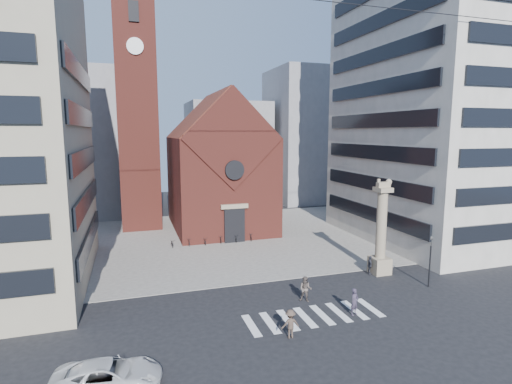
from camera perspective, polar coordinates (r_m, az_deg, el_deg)
ground at (r=31.72m, az=4.87°, el=-15.12°), size 120.00×120.00×0.00m
piazza at (r=48.84m, az=-3.71°, el=-6.54°), size 46.00×30.00×0.05m
zebra_crossing at (r=29.44m, az=8.23°, el=-17.13°), size 10.20×3.20×0.01m
church at (r=53.26m, az=-5.35°, el=3.41°), size 12.00×16.65×18.00m
campanile at (r=54.90m, az=-16.61°, el=11.34°), size 5.50×5.50×31.20m
building_right at (r=52.51m, az=25.12°, el=11.34°), size 18.00×22.00×32.00m
bg_block_left at (r=67.41m, az=-25.21°, el=6.27°), size 16.00×14.00×22.00m
bg_block_mid at (r=73.94m, az=-4.10°, el=5.64°), size 14.00×12.00×18.00m
bg_block_right at (r=76.41m, az=8.28°, el=7.91°), size 16.00×14.00×24.00m
lion_column at (r=37.75m, az=17.42°, el=-6.06°), size 1.63×1.60×8.68m
traffic_light at (r=36.25m, az=23.61°, el=-8.92°), size 0.13×0.16×4.30m
white_car at (r=23.01m, az=-20.40°, el=-23.41°), size 5.49×2.94×1.47m
pedestrian_0 at (r=29.77m, az=13.92°, el=-14.98°), size 0.83×0.70×1.92m
pedestrian_1 at (r=31.23m, az=7.08°, el=-13.61°), size 1.20×1.15×1.95m
pedestrian_2 at (r=37.92m, az=15.97°, el=-10.02°), size 0.74×1.09×1.71m
pedestrian_3 at (r=26.22m, az=4.92°, el=-18.25°), size 1.18×0.68×1.83m
scooter_0 at (r=45.74m, az=-11.87°, el=-7.18°), size 0.56×1.58×0.83m
scooter_1 at (r=45.93m, az=-9.61°, el=-6.99°), size 0.44×1.53×0.92m
scooter_2 at (r=46.21m, az=-7.37°, el=-6.91°), size 0.56×1.58×0.83m
scooter_3 at (r=46.53m, az=-5.16°, el=-6.70°), size 0.44×1.53×0.92m
scooter_4 at (r=46.95m, az=-2.99°, el=-6.60°), size 0.56×1.58×0.83m
scooter_5 at (r=47.41m, az=-0.86°, el=-6.38°), size 0.44×1.53×0.92m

